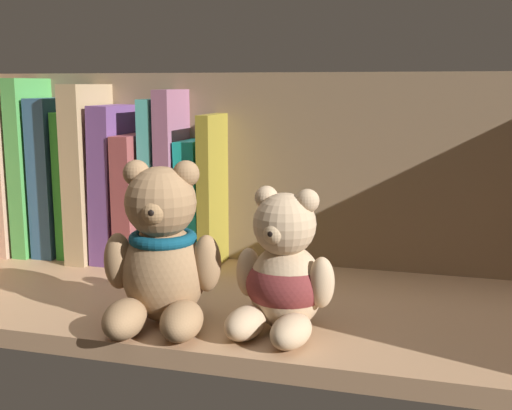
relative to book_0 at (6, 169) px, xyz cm
name	(u,v)px	position (x,y,z in cm)	size (l,w,h in cm)	color
shelf_board	(226,305)	(38.49, -13.47, -12.65)	(81.99, 31.40, 2.00)	#A87F5B
shelf_back_panel	(264,176)	(38.49, 2.83, 0.05)	(84.39, 1.20, 27.40)	#82694D
book_0	(6,169)	(0.00, 0.00, 0.00)	(2.02, 13.02, 23.29)	#994F25
book_1	(23,173)	(2.83, 0.00, -0.43)	(2.69, 13.51, 22.43)	tan
book_2	(40,166)	(5.77, 0.00, 0.70)	(2.26, 12.40, 24.69)	#459643
book_3	(60,176)	(8.96, 0.00, -0.64)	(3.19, 11.29, 22.02)	#2B5072
book_4	(80,183)	(12.13, 0.00, -1.55)	(2.19, 10.32, 20.20)	green
book_5	(98,171)	(15.17, 0.00, 0.30)	(2.95, 14.72, 23.89)	tan
book_6	(121,181)	(18.62, 0.00, -1.08)	(2.99, 13.09, 21.13)	#653E77
book_7	(143,196)	(21.89, 0.00, -2.98)	(2.62, 13.63, 17.34)	brown
book_8	(160,180)	(24.60, 0.00, -0.66)	(1.86, 10.19, 21.98)	#4DB3A7
book_9	(177,176)	(27.08, 0.00, -0.04)	(2.16, 10.63, 23.22)	#8C5670
book_10	(198,201)	(30.04, 0.00, -3.31)	(2.82, 9.33, 16.67)	#1AAC9A
book_11	(217,190)	(32.76, 0.00, -1.60)	(1.68, 10.94, 20.10)	olive
teddy_bear_larger	(161,256)	(35.01, -23.12, -4.59)	(12.28, 12.78, 16.55)	#93704C
teddy_bear_smaller	(284,276)	(47.24, -21.65, -6.07)	(10.53, 11.26, 14.19)	tan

